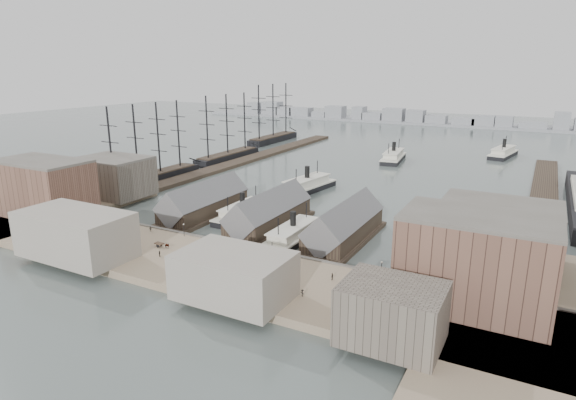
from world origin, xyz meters
The scene contains 43 objects.
ground centered at (0.00, 0.00, 0.00)m, with size 900.00×900.00×0.00m, color #4B5755.
quay centered at (0.00, -20.00, 1.00)m, with size 180.00×30.00×2.00m, color #89755C.
seawall centered at (0.00, -5.20, 1.15)m, with size 180.00×1.20×2.30m, color #59544C.
west_land centered at (-95.00, -10.00, 1.00)m, with size 70.00×80.00×2.00m, color #89755C.
west_wharf centered at (-68.00, 100.00, 0.80)m, with size 10.00×220.00×1.60m, color #2D231C.
east_wharf centered at (78.00, 90.00, 0.80)m, with size 10.00×180.00×1.60m, color #2D231C.
ferry_shed_west centered at (-26.00, 16.88, 4.64)m, with size 14.00×42.00×12.60m.
ferry_shed_center centered at (0.00, 16.88, 4.64)m, with size 14.00×42.00×12.60m.
ferry_shed_east centered at (26.00, 16.88, 4.64)m, with size 14.00×42.00×12.60m.
warehouse_west_front centered at (-70.00, -12.00, 11.00)m, with size 32.00×18.00×18.00m, color brown.
warehouse_west_back centered at (-70.00, 18.00, 9.00)m, with size 26.00×20.00×14.00m, color #60564C.
warehouse_east_front centered at (66.00, -12.00, 11.50)m, with size 30.00×18.00×19.00m, color brown.
warehouse_east_back centered at (68.00, 15.00, 9.50)m, with size 28.00×20.00×15.00m, color #60564C.
street_bldg_center centered at (20.00, -32.00, 7.00)m, with size 24.00×16.00×10.00m, color gray.
street_bldg_west centered at (-30.00, -32.00, 8.00)m, with size 30.00×16.00×12.00m, color gray.
street_bldg_east centered at (55.00, -33.00, 7.50)m, with size 18.00×14.00×11.00m, color #60564C.
lamp_post_far_w centered at (-45.00, -7.00, 4.71)m, with size 0.44×0.44×3.92m.
lamp_post_near_w centered at (-15.00, -7.00, 4.71)m, with size 0.44×0.44×3.92m.
lamp_post_near_e centered at (15.00, -7.00, 4.71)m, with size 0.44×0.44×3.92m.
lamp_post_far_e centered at (45.00, -7.00, 4.71)m, with size 0.44×0.44×3.92m.
far_shore centered at (-2.07, 334.14, 3.91)m, with size 500.00×40.00×15.72m.
ferry_docked_west centered at (-13.00, 21.29, 2.25)m, with size 8.07×26.90×9.61m.
ferry_docked_east centered at (13.00, 8.88, 2.32)m, with size 8.32×27.73×9.91m.
ferry_open_near centered at (-9.72, 65.01, 2.64)m, with size 14.11×32.59×11.26m.
ferry_open_mid centered at (3.26, 146.68, 2.64)m, with size 12.94×32.36×11.25m.
ferry_open_far centered at (55.40, 188.95, 2.59)m, with size 14.58×32.12×11.06m.
sailing_ship_near centered at (-78.97, 46.01, 2.58)m, with size 8.56×58.95×35.18m.
sailing_ship_mid centered at (-79.60, 107.48, 2.58)m, with size 8.76×50.64×36.03m.
sailing_ship_far centered at (-90.49, 177.32, 2.82)m, with size 9.51×52.81×39.08m.
tram centered at (53.57, -15.62, 4.05)m, with size 4.32×11.53×4.00m.
horse_cart_left centered at (-48.34, -15.92, 2.85)m, with size 4.46×4.16×1.70m.
horse_cart_center centered at (-13.73, -16.93, 2.78)m, with size 4.85×1.68×1.49m.
horse_cart_right centered at (12.04, -20.22, 2.76)m, with size 4.71×2.26×1.45m.
pedestrian_0 centered at (-52.46, -14.25, 2.82)m, with size 0.60×0.44×1.63m, color black.
pedestrian_1 centered at (-42.89, -19.98, 2.91)m, with size 0.89×0.69×1.83m, color black.
pedestrian_2 centered at (-26.84, -8.47, 2.79)m, with size 1.02×0.59×1.59m, color black.
pedestrian_3 centered at (-10.39, -22.35, 2.83)m, with size 0.97×0.40×1.65m, color black.
pedestrian_4 centered at (-0.06, -10.83, 2.88)m, with size 0.86×0.56×1.76m, color black.
pedestrian_5 centered at (6.79, -16.79, 2.82)m, with size 0.60×0.44×1.64m, color black.
pedestrian_6 centered at (20.24, -12.36, 2.85)m, with size 0.83×0.65×1.70m, color black.
pedestrian_7 centered at (33.01, -24.97, 2.80)m, with size 1.04×0.60×1.61m, color black.
pedestrian_8 centered at (35.42, -14.16, 2.84)m, with size 0.98×0.41×1.68m, color black.
pedestrian_9 centered at (60.00, -20.85, 2.88)m, with size 0.86×0.56×1.76m, color black.
Camera 1 is at (75.25, -110.56, 50.41)m, focal length 30.00 mm.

